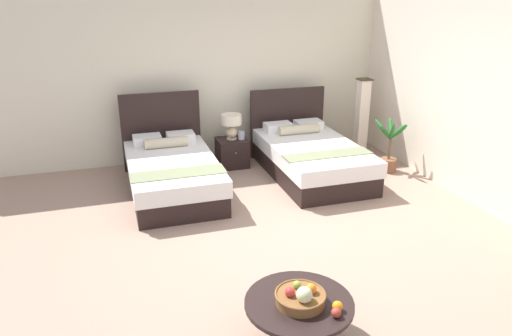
# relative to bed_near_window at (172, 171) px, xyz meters

# --- Properties ---
(ground_plane) EXTENTS (9.23, 9.48, 0.02)m
(ground_plane) POSITION_rel_bed_near_window_xyz_m (1.07, -1.58, -0.30)
(ground_plane) COLOR gray
(wall_back) EXTENTS (9.23, 0.12, 2.88)m
(wall_back) POSITION_rel_bed_near_window_xyz_m (1.07, 1.36, 1.14)
(wall_back) COLOR beige
(wall_back) RESTS_ON ground
(wall_side_right) EXTENTS (0.12, 5.08, 2.88)m
(wall_side_right) POSITION_rel_bed_near_window_xyz_m (3.89, -1.18, 1.14)
(wall_side_right) COLOR beige
(wall_side_right) RESTS_ON ground
(bed_near_window) EXTENTS (1.24, 2.17, 1.24)m
(bed_near_window) POSITION_rel_bed_near_window_xyz_m (0.00, 0.00, 0.00)
(bed_near_window) COLOR black
(bed_near_window) RESTS_ON ground
(bed_near_corner) EXTENTS (1.31, 2.21, 1.17)m
(bed_near_corner) POSITION_rel_bed_near_window_xyz_m (2.15, -0.00, 0.00)
(bed_near_corner) COLOR black
(bed_near_corner) RESTS_ON ground
(nightstand) EXTENTS (0.48, 0.49, 0.45)m
(nightstand) POSITION_rel_bed_near_window_xyz_m (1.09, 0.73, -0.07)
(nightstand) COLOR black
(nightstand) RESTS_ON ground
(table_lamp) EXTENTS (0.33, 0.33, 0.41)m
(table_lamp) POSITION_rel_bed_near_window_xyz_m (1.09, 0.75, 0.42)
(table_lamp) COLOR beige
(table_lamp) RESTS_ON nightstand
(vase) EXTENTS (0.11, 0.11, 0.14)m
(vase) POSITION_rel_bed_near_window_xyz_m (1.23, 0.69, 0.23)
(vase) COLOR silver
(vase) RESTS_ON nightstand
(coffee_table) EXTENTS (0.89, 0.89, 0.40)m
(coffee_table) POSITION_rel_bed_near_window_xyz_m (0.53, -3.52, 0.01)
(coffee_table) COLOR black
(coffee_table) RESTS_ON ground
(fruit_bowl) EXTENTS (0.41, 0.41, 0.21)m
(fruit_bowl) POSITION_rel_bed_near_window_xyz_m (0.52, -3.55, 0.17)
(fruit_bowl) COLOR brown
(fruit_bowl) RESTS_ON coffee_table
(loose_apple) EXTENTS (0.08, 0.08, 0.08)m
(loose_apple) POSITION_rel_bed_near_window_xyz_m (0.72, -3.78, 0.15)
(loose_apple) COLOR #AE392D
(loose_apple) RESTS_ON coffee_table
(loose_orange) EXTENTS (0.09, 0.09, 0.09)m
(loose_orange) POSITION_rel_bed_near_window_xyz_m (0.76, -3.72, 0.15)
(loose_orange) COLOR orange
(loose_orange) RESTS_ON coffee_table
(floor_lamp_corner) EXTENTS (0.22, 0.22, 1.32)m
(floor_lamp_corner) POSITION_rel_bed_near_window_xyz_m (3.41, 0.70, 0.36)
(floor_lamp_corner) COLOR #3C301A
(floor_lamp_corner) RESTS_ON ground
(potted_palm) EXTENTS (0.49, 0.53, 0.87)m
(potted_palm) POSITION_rel_bed_near_window_xyz_m (3.40, -0.26, 0.01)
(potted_palm) COLOR brown
(potted_palm) RESTS_ON ground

